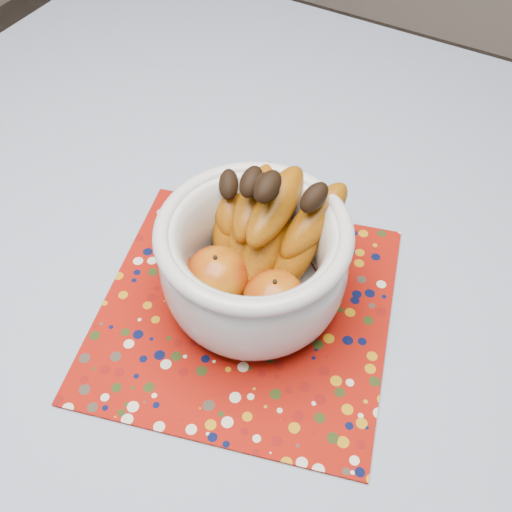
# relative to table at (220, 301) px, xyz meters

# --- Properties ---
(table) EXTENTS (1.20, 1.20, 0.75)m
(table) POSITION_rel_table_xyz_m (0.00, 0.00, 0.00)
(table) COLOR brown
(table) RESTS_ON ground
(tablecloth) EXTENTS (1.32, 1.32, 0.01)m
(tablecloth) POSITION_rel_table_xyz_m (0.00, 0.00, 0.08)
(tablecloth) COLOR slate
(tablecloth) RESTS_ON table
(placemat) EXTENTS (0.43, 0.43, 0.00)m
(placemat) POSITION_rel_table_xyz_m (0.07, -0.05, 0.09)
(placemat) COLOR maroon
(placemat) RESTS_ON tablecloth
(fruit_bowl) EXTENTS (0.24, 0.24, 0.19)m
(fruit_bowl) POSITION_rel_table_xyz_m (0.07, -0.01, 0.17)
(fruit_bowl) COLOR silver
(fruit_bowl) RESTS_ON placemat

